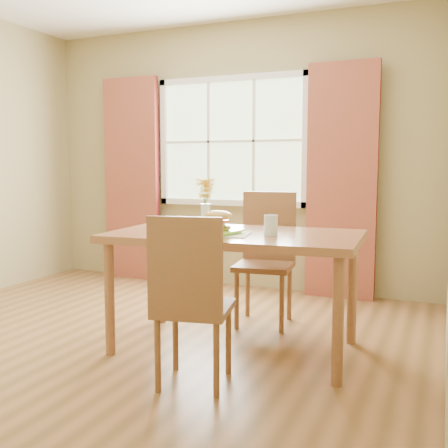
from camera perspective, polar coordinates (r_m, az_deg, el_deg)
room at (r=3.77m, az=-10.15°, el=7.72°), size 4.24×3.84×2.74m
window at (r=5.43m, az=0.81°, el=8.98°), size 1.62×0.06×1.32m
curtain_left at (r=5.89m, az=-9.99°, el=4.79°), size 0.65×0.08×2.20m
curtain_right at (r=5.02m, az=12.68°, el=4.47°), size 0.65×0.08×2.20m
dining_table at (r=3.54m, az=1.18°, el=-2.27°), size 1.71×1.03×0.81m
chair_near at (r=2.94m, az=-3.70°, el=-7.71°), size 0.48×0.48×0.99m
chair_far at (r=4.22m, az=4.65°, el=-2.95°), size 0.48×0.48×1.04m
placemat at (r=3.43m, az=-1.02°, el=-1.07°), size 0.51×0.41×0.01m
plate at (r=3.42m, az=-0.86°, el=-0.94°), size 0.32×0.32×0.01m
croissant_sandwich at (r=3.41m, az=-0.65°, el=0.30°), size 0.20×0.14×0.14m
water_glass at (r=3.38m, az=5.12°, el=-0.19°), size 0.09×0.09×0.13m
flower_vase at (r=3.77m, az=-2.01°, el=2.98°), size 0.15×0.15×0.36m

